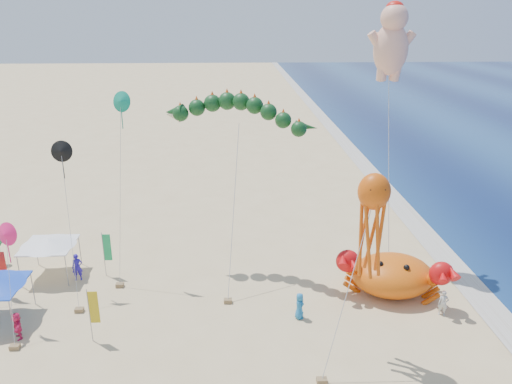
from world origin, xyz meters
TOP-DOWN VIEW (x-y plane):
  - ground at (0.00, 0.00)m, footprint 320.00×320.00m
  - foam_strip at (12.00, 0.00)m, footprint 320.00×320.00m
  - crab_inflatable at (6.57, 0.66)m, footprint 6.96×5.70m
  - dragon_kite at (-3.10, 5.03)m, footprint 9.85×7.48m
  - cherub_kite at (6.93, 6.31)m, footprint 2.25×3.59m
  - octopus_kite at (3.23, -4.91)m, footprint 3.52×3.28m
  - canopy_white at (-15.75, 4.01)m, footprint 3.57×3.57m
  - feather_flags at (-14.51, -0.29)m, footprint 7.43×7.30m
  - beachgoers at (-12.54, 1.52)m, footprint 29.78×10.34m
  - small_kites at (-14.59, 1.74)m, footprint 10.28×9.47m

SIDE VIEW (x-z plane):
  - ground at x=0.00m, z-range 0.00..0.00m
  - foam_strip at x=12.00m, z-range 0.01..0.01m
  - beachgoers at x=-12.54m, z-range -0.07..1.80m
  - crab_inflatable at x=6.57m, z-range -0.18..2.87m
  - feather_flags at x=-14.51m, z-range 0.41..3.61m
  - canopy_white at x=-15.75m, z-range 1.09..3.80m
  - small_kites at x=-14.59m, z-range 1.30..13.66m
  - octopus_kite at x=3.23m, z-range 2.67..12.47m
  - dragon_kite at x=-3.10m, z-range 4.74..16.38m
  - cherub_kite at x=6.93m, z-range 6.42..23.96m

